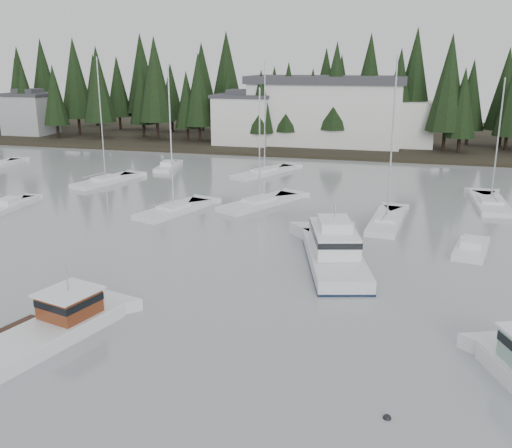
# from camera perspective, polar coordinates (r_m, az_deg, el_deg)

# --- Properties ---
(far_shore_land) EXTENTS (240.00, 54.00, 1.00)m
(far_shore_land) POSITION_cam_1_polar(r_m,az_deg,el_deg) (109.78, 10.66, 8.58)
(far_shore_land) COLOR black
(far_shore_land) RESTS_ON ground
(conifer_treeline) EXTENTS (200.00, 22.00, 20.00)m
(conifer_treeline) POSITION_cam_1_polar(r_m,az_deg,el_deg) (98.92, 10.11, 7.80)
(conifer_treeline) COLOR black
(conifer_treeline) RESTS_ON ground
(house_west) EXTENTS (9.54, 7.42, 8.75)m
(house_west) POSITION_cam_1_polar(r_m,az_deg,el_deg) (94.82, -1.23, 10.52)
(house_west) COLOR silver
(house_west) RESTS_ON ground
(house_far_west) EXTENTS (8.48, 7.42, 8.25)m
(house_far_west) POSITION_cam_1_polar(r_m,az_deg,el_deg) (115.57, -21.68, 10.30)
(house_far_west) COLOR #999EA0
(house_far_west) RESTS_ON ground
(harbor_inn) EXTENTS (29.50, 11.50, 10.90)m
(harbor_inn) POSITION_cam_1_polar(r_m,az_deg,el_deg) (94.95, 8.27, 11.05)
(harbor_inn) COLOR silver
(harbor_inn) RESTS_ON ground
(lobster_boat_brown) EXTENTS (5.74, 9.07, 4.26)m
(lobster_boat_brown) POSITION_cam_1_polar(r_m,az_deg,el_deg) (31.85, -19.84, -9.91)
(lobster_boat_brown) COLOR silver
(lobster_boat_brown) RESTS_ON ground
(cabin_cruiser_center) EXTENTS (6.49, 12.04, 4.94)m
(cabin_cruiser_center) POSITION_cam_1_polar(r_m,az_deg,el_deg) (40.70, 7.82, -2.96)
(cabin_cruiser_center) COLOR silver
(cabin_cruiser_center) RESTS_ON ground
(sailboat_1) EXTENTS (5.23, 8.97, 14.15)m
(sailboat_1) POSITION_cam_1_polar(r_m,az_deg,el_deg) (54.58, -8.22, 1.25)
(sailboat_1) COLOR silver
(sailboat_1) RESTS_ON ground
(sailboat_2) EXTENTS (4.83, 9.28, 14.78)m
(sailboat_2) POSITION_cam_1_polar(r_m,az_deg,el_deg) (69.32, -14.78, 4.07)
(sailboat_2) COLOR silver
(sailboat_2) RESTS_ON ground
(sailboat_4) EXTENTS (6.61, 10.61, 14.54)m
(sailboat_4) POSITION_cam_1_polar(r_m,az_deg,el_deg) (72.18, 0.85, 5.07)
(sailboat_4) COLOR silver
(sailboat_4) RESTS_ON ground
(sailboat_5) EXTENTS (3.27, 9.48, 12.88)m
(sailboat_5) POSITION_cam_1_polar(r_m,az_deg,el_deg) (61.01, 22.38, 1.75)
(sailboat_5) COLOR silver
(sailboat_5) RESTS_ON ground
(sailboat_9) EXTENTS (3.27, 9.56, 14.90)m
(sailboat_9) POSITION_cam_1_polar(r_m,az_deg,el_deg) (51.60, 12.93, 0.14)
(sailboat_9) COLOR silver
(sailboat_9) RESTS_ON ground
(sailboat_10) EXTENTS (6.89, 9.83, 11.96)m
(sailboat_10) POSITION_cam_1_polar(r_m,az_deg,el_deg) (56.65, 0.35, 1.95)
(sailboat_10) COLOR silver
(sailboat_10) RESTS_ON ground
(runabout_0) EXTENTS (2.52, 7.06, 1.42)m
(runabout_0) POSITION_cam_1_polar(r_m,az_deg,el_deg) (60.42, -23.47, 1.57)
(runabout_0) COLOR silver
(runabout_0) RESTS_ON ground
(runabout_1) EXTENTS (3.18, 5.58, 1.42)m
(runabout_1) POSITION_cam_1_polar(r_m,az_deg,el_deg) (45.71, 20.70, -2.54)
(runabout_1) COLOR silver
(runabout_1) RESTS_ON ground
(runabout_3) EXTENTS (3.25, 7.16, 1.42)m
(runabout_3) POSITION_cam_1_polar(r_m,az_deg,el_deg) (76.85, -8.80, 5.60)
(runabout_3) COLOR silver
(runabout_3) RESTS_ON ground
(mooring_buoy_dark) EXTENTS (0.35, 0.35, 0.35)m
(mooring_buoy_dark) POSITION_cam_1_polar(r_m,az_deg,el_deg) (24.91, 12.96, -18.41)
(mooring_buoy_dark) COLOR black
(mooring_buoy_dark) RESTS_ON ground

